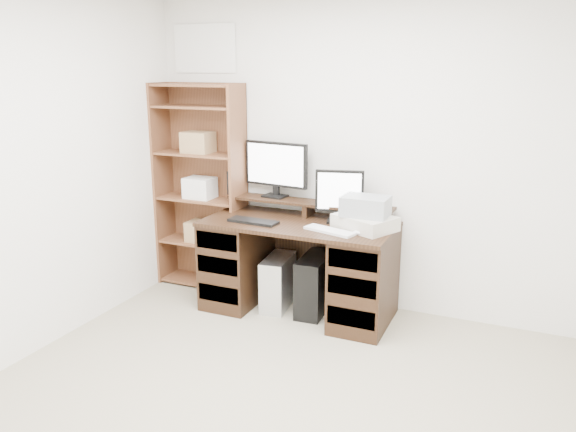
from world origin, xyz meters
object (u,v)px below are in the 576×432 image
Objects in this scene: tower_black at (315,284)px; bookshelf at (201,185)px; printer at (365,222)px; tower_silver at (278,282)px; monitor_wide at (276,166)px; monitor_small at (339,194)px; desk at (299,265)px.

tower_black is 1.35m from bookshelf.
printer is 0.98× the size of tower_silver.
monitor_wide is 0.32× the size of bookshelf.
monitor_small reaches higher than tower_silver.
monitor_small is at bearing 25.09° from desk.
desk is 0.83× the size of bookshelf.
tower_black is at bearing -158.21° from printer.
tower_silver is (-0.72, -0.01, -0.59)m from printer.
bookshelf is (-0.70, -0.05, -0.21)m from monitor_wide.
tower_silver is 0.31m from tower_black.
tower_silver is 1.11m from bookshelf.
monitor_wide is 1.37× the size of printer.
monitor_wide reaches higher than desk.
tower_silver is (0.13, -0.26, -0.91)m from monitor_wide.
bookshelf is at bearing 162.47° from monitor_small.
desk is 2.59× the size of monitor_wide.
bookshelf reaches higher than monitor_wide.
bookshelf is (-1.31, 0.08, -0.06)m from monitor_small.
bookshelf is at bearing -168.37° from monitor_wide.
tower_black is at bearing -8.95° from bookshelf.
monitor_wide is 0.94m from printer.
tower_black is (0.31, 0.03, 0.02)m from tower_silver.
tower_black is 0.27× the size of bookshelf.
desk is 0.20m from tower_black.
monitor_wide is at bearing 140.19° from desk.
desk reaches higher than tower_silver.
tower_black is at bearing -20.14° from monitor_wide.
monitor_wide is 0.74m from bookshelf.
printer is 0.88× the size of tower_black.
monitor_small is 1.31m from bookshelf.
monitor_small is 0.76m from tower_black.
printer reaches higher than tower_silver.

